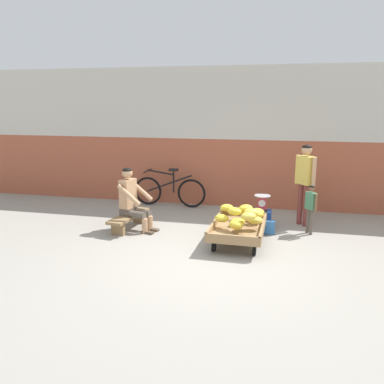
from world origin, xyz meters
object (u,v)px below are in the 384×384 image
(shopping_bag, at_px, (270,227))
(banana_cart, at_px, (238,228))
(plastic_crate, at_px, (261,218))
(low_bench, at_px, (129,218))
(customer_adult, at_px, (305,176))
(customer_child, at_px, (311,204))
(vendor_seated, at_px, (132,199))
(bicycle_near_left, at_px, (169,191))
(weighing_scale, at_px, (262,202))

(shopping_bag, bearing_deg, banana_cart, -131.84)
(plastic_crate, xyz_separation_m, shopping_bag, (0.17, -0.45, -0.03))
(low_bench, relative_size, plastic_crate, 3.14)
(low_bench, bearing_deg, plastic_crate, 17.13)
(customer_adult, bearing_deg, plastic_crate, -164.16)
(low_bench, distance_m, customer_child, 3.28)
(low_bench, height_order, plastic_crate, plastic_crate)
(vendor_seated, height_order, bicycle_near_left, vendor_seated)
(shopping_bag, bearing_deg, plastic_crate, 110.96)
(bicycle_near_left, height_order, shopping_bag, bicycle_near_left)
(customer_adult, bearing_deg, customer_child, -78.79)
(customer_adult, bearing_deg, banana_cart, -131.68)
(vendor_seated, distance_m, weighing_scale, 2.41)
(customer_child, bearing_deg, banana_cart, -148.74)
(banana_cart, height_order, customer_adult, customer_adult)
(banana_cart, xyz_separation_m, plastic_crate, (0.33, 1.00, -0.09))
(low_bench, relative_size, vendor_seated, 0.99)
(bicycle_near_left, bearing_deg, shopping_bag, -32.49)
(banana_cart, bearing_deg, weighing_scale, 71.97)
(bicycle_near_left, bearing_deg, customer_child, -23.50)
(banana_cart, relative_size, bicycle_near_left, 0.88)
(customer_child, bearing_deg, vendor_seated, -171.54)
(banana_cart, xyz_separation_m, low_bench, (-2.05, 0.27, -0.04))
(vendor_seated, relative_size, shopping_bag, 4.75)
(shopping_bag, bearing_deg, customer_adult, 48.46)
(bicycle_near_left, height_order, customer_adult, customer_adult)
(low_bench, relative_size, weighing_scale, 3.77)
(customer_adult, bearing_deg, low_bench, -163.18)
(low_bench, distance_m, customer_adult, 3.35)
(plastic_crate, bearing_deg, customer_adult, 15.84)
(customer_child, bearing_deg, customer_adult, 101.21)
(banana_cart, distance_m, plastic_crate, 1.06)
(low_bench, relative_size, bicycle_near_left, 0.68)
(low_bench, bearing_deg, vendor_seated, -13.08)
(banana_cart, relative_size, customer_adult, 0.95)
(vendor_seated, bearing_deg, shopping_bag, 7.08)
(customer_child, relative_size, shopping_bag, 3.67)
(plastic_crate, height_order, customer_child, customer_child)
(banana_cart, distance_m, low_bench, 2.07)
(low_bench, distance_m, plastic_crate, 2.48)
(bicycle_near_left, bearing_deg, plastic_crate, -25.48)
(banana_cart, height_order, bicycle_near_left, bicycle_near_left)
(banana_cart, relative_size, low_bench, 1.29)
(customer_child, bearing_deg, low_bench, -172.10)
(banana_cart, distance_m, vendor_seated, 2.01)
(low_bench, distance_m, weighing_scale, 2.50)
(vendor_seated, xyz_separation_m, plastic_crate, (2.29, 0.75, -0.42))
(weighing_scale, relative_size, shopping_bag, 1.25)
(weighing_scale, bearing_deg, vendor_seated, -161.85)
(customer_child, bearing_deg, weighing_scale, 161.70)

